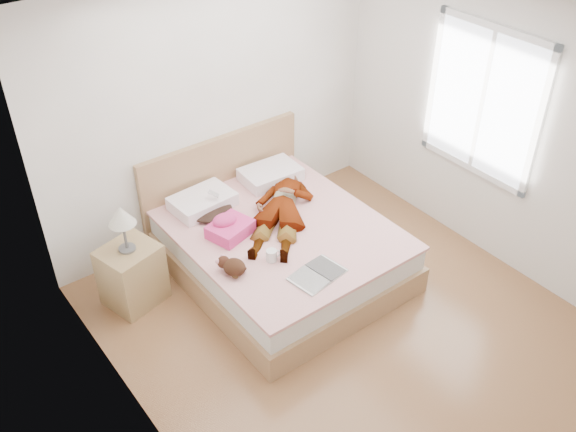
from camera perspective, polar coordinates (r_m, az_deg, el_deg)
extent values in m
plane|color=#502B19|center=(5.65, 5.30, -9.82)|extent=(4.00, 4.00, 0.00)
imported|color=silver|center=(6.00, -0.50, 1.17)|extent=(1.47, 1.45, 0.21)
ellipsoid|color=black|center=(6.10, -7.34, 0.75)|extent=(0.57, 0.65, 0.08)
cube|color=silver|center=(6.00, -6.63, 1.99)|extent=(0.11, 0.11, 0.06)
plane|color=white|center=(4.21, 7.28, 15.73)|extent=(4.00, 4.00, 0.00)
plane|color=silver|center=(6.20, -6.53, 9.50)|extent=(3.60, 0.00, 3.60)
plane|color=silver|center=(4.05, -13.25, -7.80)|extent=(0.00, 4.00, 4.00)
plane|color=silver|center=(6.04, 18.96, 6.92)|extent=(0.00, 4.00, 4.00)
cube|color=white|center=(6.08, 16.94, 9.67)|extent=(0.02, 1.10, 1.30)
cube|color=silver|center=(5.80, 21.38, 7.43)|extent=(0.04, 0.06, 1.42)
cube|color=silver|center=(6.39, 12.87, 11.65)|extent=(0.04, 0.06, 1.42)
cube|color=silver|center=(6.39, 15.90, 4.22)|extent=(0.04, 1.22, 0.06)
cube|color=silver|center=(5.83, 18.13, 15.65)|extent=(0.04, 1.22, 0.06)
cube|color=silver|center=(6.07, 16.92, 9.66)|extent=(0.03, 0.04, 1.30)
cube|color=olive|center=(6.10, -0.57, -3.90)|extent=(1.78, 2.08, 0.26)
cube|color=silver|center=(5.95, -0.58, -2.13)|extent=(1.70, 2.00, 0.22)
cube|color=silver|center=(5.87, -0.59, -1.17)|extent=(1.74, 2.04, 0.03)
cube|color=brown|center=(6.56, -5.88, 3.11)|extent=(1.80, 0.07, 1.00)
cube|color=white|center=(6.15, -7.62, 1.30)|extent=(0.61, 0.44, 0.13)
cube|color=white|center=(6.50, -1.57, 3.73)|extent=(0.60, 0.43, 0.13)
cube|color=#F74399|center=(5.77, -5.16, -1.17)|extent=(0.44, 0.39, 0.12)
ellipsoid|color=#D43974|center=(5.75, -5.66, -0.38)|extent=(0.24, 0.19, 0.11)
cube|color=white|center=(5.35, 2.64, -5.24)|extent=(0.48, 0.36, 0.01)
cube|color=white|center=(5.28, 1.77, -5.74)|extent=(0.26, 0.33, 0.02)
cube|color=#262626|center=(5.41, 3.45, -4.57)|extent=(0.26, 0.33, 0.02)
cylinder|color=silver|center=(5.47, -1.48, -3.53)|extent=(0.11, 0.11, 0.11)
torus|color=white|center=(5.48, -1.00, -3.38)|extent=(0.08, 0.03, 0.08)
cylinder|color=black|center=(5.44, -1.49, -3.18)|extent=(0.10, 0.10, 0.00)
ellipsoid|color=black|center=(5.33, -4.79, -4.56)|extent=(0.23, 0.25, 0.14)
ellipsoid|color=beige|center=(5.32, -4.64, -4.53)|extent=(0.12, 0.13, 0.07)
sphere|color=black|center=(5.37, -5.75, -4.10)|extent=(0.11, 0.11, 0.11)
sphere|color=pink|center=(5.35, -6.30, -4.03)|extent=(0.04, 0.04, 0.04)
sphere|color=pink|center=(5.40, -5.83, -3.57)|extent=(0.04, 0.04, 0.04)
ellipsoid|color=black|center=(5.30, -4.73, -5.37)|extent=(0.06, 0.08, 0.03)
ellipsoid|color=black|center=(5.37, -4.00, -4.62)|extent=(0.06, 0.08, 0.03)
cube|color=olive|center=(5.85, -13.68, -5.11)|extent=(0.56, 0.53, 0.58)
cylinder|color=#525252|center=(5.67, -14.10, -2.81)|extent=(0.18, 0.18, 0.02)
cylinder|color=#505050|center=(5.58, -14.32, -1.63)|extent=(0.03, 0.03, 0.30)
cone|color=beige|center=(5.46, -14.62, 0.04)|extent=(0.28, 0.28, 0.17)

